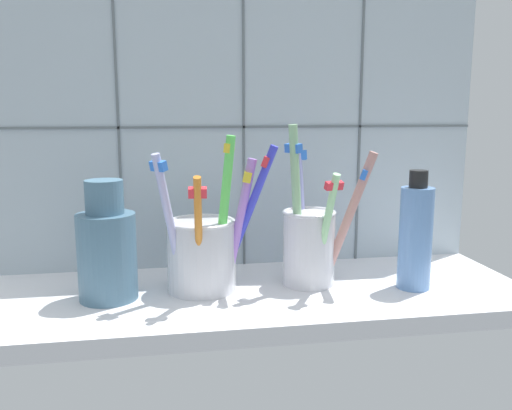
{
  "coord_description": "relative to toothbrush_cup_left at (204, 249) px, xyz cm",
  "views": [
    {
      "loc": [
        -10.32,
        -59.2,
        22.94
      ],
      "look_at": [
        0.0,
        1.27,
        11.93
      ],
      "focal_mm": 37.56,
      "sensor_mm": 36.0,
      "label": 1
    }
  ],
  "objects": [
    {
      "name": "toothbrush_cup_right",
      "position": [
        12.75,
        0.13,
        0.45
      ],
      "size": [
        10.5,
        10.33,
        19.29
      ],
      "color": "silver",
      "rests_on": "counter_slab"
    },
    {
      "name": "tile_wall_back",
      "position": [
        6.19,
        10.98,
        15.57
      ],
      "size": [
        64.0,
        2.2,
        45.0
      ],
      "color": "#B2C1CC",
      "rests_on": "ground"
    },
    {
      "name": "toothbrush_cup_left",
      "position": [
        0.0,
        0.0,
        0.0
      ],
      "size": [
        14.24,
        10.9,
        18.14
      ],
      "color": "silver",
      "rests_on": "counter_slab"
    },
    {
      "name": "counter_slab",
      "position": [
        6.19,
        -1.02,
        -5.93
      ],
      "size": [
        64.0,
        22.0,
        2.0
      ],
      "primitive_type": "cube",
      "color": "silver",
      "rests_on": "ground"
    },
    {
      "name": "soap_bottle",
      "position": [
        24.56,
        -3.26,
        1.43
      ],
      "size": [
        3.86,
        3.86,
        14.04
      ],
      "color": "#6592CF",
      "rests_on": "counter_slab"
    },
    {
      "name": "ceramic_vase",
      "position": [
        -10.74,
        -0.97,
        0.83
      ],
      "size": [
        6.45,
        6.45,
        13.41
      ],
      "color": "slate",
      "rests_on": "counter_slab"
    }
  ]
}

